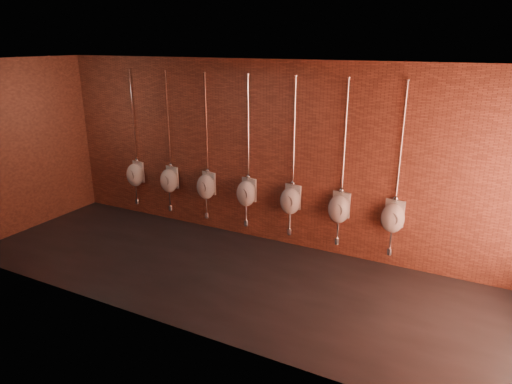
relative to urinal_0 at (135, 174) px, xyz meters
The scene contains 9 objects.
ground 3.29m from the urinal_0, 25.68° to the right, with size 8.50×8.50×0.00m, color black.
room_shell 3.36m from the urinal_0, 25.68° to the right, with size 8.54×3.04×3.22m.
urinal_0 is the anchor object (origin of this frame).
urinal_1 0.86m from the urinal_0, ahead, with size 0.41×0.37×2.71m.
urinal_2 1.73m from the urinal_0, ahead, with size 0.41×0.37×2.71m.
urinal_3 2.59m from the urinal_0, ahead, with size 0.41×0.37×2.71m.
urinal_4 3.45m from the urinal_0, ahead, with size 0.41×0.37×2.71m.
urinal_5 4.32m from the urinal_0, ahead, with size 0.41×0.37×2.71m.
urinal_6 5.18m from the urinal_0, ahead, with size 0.41×0.37×2.71m.
Camera 1 is at (3.46, -5.46, 3.49)m, focal length 32.00 mm.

